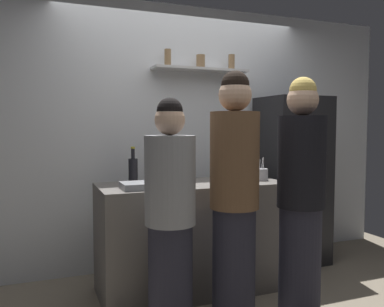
{
  "coord_description": "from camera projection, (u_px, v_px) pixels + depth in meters",
  "views": [
    {
      "loc": [
        -1.39,
        -2.62,
        1.4
      ],
      "look_at": [
        -0.17,
        0.53,
        1.17
      ],
      "focal_mm": 37.61,
      "sensor_mm": 36.0,
      "label": 1
    }
  ],
  "objects": [
    {
      "name": "wine_bottle_dark_glass",
      "position": [
        133.0,
        170.0,
        3.37
      ],
      "size": [
        0.08,
        0.08,
        0.31
      ],
      "color": "black",
      "rests_on": "counter"
    },
    {
      "name": "wine_bottle_pale_glass",
      "position": [
        247.0,
        167.0,
        3.71
      ],
      "size": [
        0.08,
        0.08,
        0.29
      ],
      "color": "#B2BFB2",
      "rests_on": "counter"
    },
    {
      "name": "back_wall_assembly",
      "position": [
        182.0,
        136.0,
        4.11
      ],
      "size": [
        4.8,
        0.32,
        2.6
      ],
      "color": "white",
      "rests_on": "ground"
    },
    {
      "name": "wine_bottle_amber_glass",
      "position": [
        229.0,
        172.0,
        3.25
      ],
      "size": [
        0.06,
        0.06,
        0.3
      ],
      "color": "#472814",
      "rests_on": "counter"
    },
    {
      "name": "person_blonde",
      "position": [
        301.0,
        200.0,
        2.88
      ],
      "size": [
        0.34,
        0.34,
        1.75
      ],
      "rotation": [
        0.0,
        0.0,
        6.05
      ],
      "color": "#262633",
      "rests_on": "ground"
    },
    {
      "name": "water_bottle_plastic",
      "position": [
        230.0,
        170.0,
        3.56
      ],
      "size": [
        0.09,
        0.09,
        0.2
      ],
      "color": "silver",
      "rests_on": "counter"
    },
    {
      "name": "person_grey_hoodie",
      "position": [
        170.0,
        219.0,
        2.68
      ],
      "size": [
        0.34,
        0.34,
        1.59
      ],
      "rotation": [
        0.0,
        0.0,
        3.85
      ],
      "color": "#262633",
      "rests_on": "ground"
    },
    {
      "name": "baking_pan",
      "position": [
        144.0,
        185.0,
        3.09
      ],
      "size": [
        0.34,
        0.24,
        0.05
      ],
      "primitive_type": "cube",
      "color": "gray",
      "rests_on": "counter"
    },
    {
      "name": "refrigerator",
      "position": [
        292.0,
        180.0,
        4.15
      ],
      "size": [
        0.62,
        0.61,
        1.7
      ],
      "color": "black",
      "rests_on": "ground"
    },
    {
      "name": "person_brown_jacket",
      "position": [
        234.0,
        200.0,
        2.78
      ],
      "size": [
        0.34,
        0.34,
        1.78
      ],
      "rotation": [
        0.0,
        0.0,
        4.21
      ],
      "color": "#262633",
      "rests_on": "ground"
    },
    {
      "name": "utensil_holder",
      "position": [
        261.0,
        174.0,
        3.56
      ],
      "size": [
        0.12,
        0.12,
        0.21
      ],
      "color": "#B2B2B7",
      "rests_on": "counter"
    },
    {
      "name": "counter",
      "position": [
        192.0,
        237.0,
        3.43
      ],
      "size": [
        1.57,
        0.65,
        0.92
      ],
      "primitive_type": "cube",
      "color": "#66605B",
      "rests_on": "ground"
    }
  ]
}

